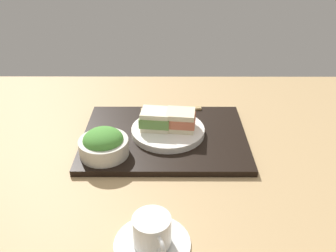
{
  "coord_description": "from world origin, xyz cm",
  "views": [
    {
      "loc": [
        -6.31,
        78.34,
        54.01
      ],
      "look_at": [
        -6.1,
        -4.51,
        5.0
      ],
      "focal_mm": 38.73,
      "sensor_mm": 36.0,
      "label": 1
    }
  ],
  "objects_px": {
    "sandwich_far": "(155,119)",
    "salad_bowl": "(104,144)",
    "chopsticks_pair": "(171,109)",
    "coffee_cup": "(152,235)",
    "sandwich_plate": "(168,131)",
    "sandwich_near": "(181,120)"
  },
  "relations": [
    {
      "from": "salad_bowl",
      "to": "coffee_cup",
      "type": "bearing_deg",
      "value": 115.58
    },
    {
      "from": "sandwich_near",
      "to": "coffee_cup",
      "type": "xyz_separation_m",
      "value": [
        0.06,
        0.37,
        -0.03
      ]
    },
    {
      "from": "sandwich_plate",
      "to": "coffee_cup",
      "type": "bearing_deg",
      "value": 85.67
    },
    {
      "from": "salad_bowl",
      "to": "chopsticks_pair",
      "type": "height_order",
      "value": "salad_bowl"
    },
    {
      "from": "salad_bowl",
      "to": "sandwich_near",
      "type": "bearing_deg",
      "value": -153.61
    },
    {
      "from": "sandwich_far",
      "to": "coffee_cup",
      "type": "xyz_separation_m",
      "value": [
        -0.01,
        0.37,
        -0.03
      ]
    },
    {
      "from": "sandwich_near",
      "to": "sandwich_far",
      "type": "xyz_separation_m",
      "value": [
        0.07,
        -0.0,
        -0.0
      ]
    },
    {
      "from": "sandwich_near",
      "to": "sandwich_far",
      "type": "distance_m",
      "value": 0.07
    },
    {
      "from": "sandwich_far",
      "to": "salad_bowl",
      "type": "relative_size",
      "value": 0.71
    },
    {
      "from": "sandwich_far",
      "to": "chopsticks_pair",
      "type": "distance_m",
      "value": 0.15
    },
    {
      "from": "sandwich_near",
      "to": "coffee_cup",
      "type": "relative_size",
      "value": 0.58
    },
    {
      "from": "chopsticks_pair",
      "to": "coffee_cup",
      "type": "xyz_separation_m",
      "value": [
        0.04,
        0.51,
        0.01
      ]
    },
    {
      "from": "sandwich_far",
      "to": "salad_bowl",
      "type": "xyz_separation_m",
      "value": [
        0.13,
        0.1,
        -0.01
      ]
    },
    {
      "from": "sandwich_far",
      "to": "chopsticks_pair",
      "type": "bearing_deg",
      "value": -107.83
    },
    {
      "from": "sandwich_far",
      "to": "sandwich_plate",
      "type": "bearing_deg",
      "value": 175.96
    },
    {
      "from": "sandwich_near",
      "to": "salad_bowl",
      "type": "relative_size",
      "value": 0.69
    },
    {
      "from": "coffee_cup",
      "to": "sandwich_far",
      "type": "bearing_deg",
      "value": -89.13
    },
    {
      "from": "chopsticks_pair",
      "to": "coffee_cup",
      "type": "relative_size",
      "value": 1.28
    },
    {
      "from": "sandwich_plate",
      "to": "sandwich_far",
      "type": "relative_size",
      "value": 2.29
    },
    {
      "from": "salad_bowl",
      "to": "chopsticks_pair",
      "type": "relative_size",
      "value": 0.66
    },
    {
      "from": "sandwich_plate",
      "to": "chopsticks_pair",
      "type": "xyz_separation_m",
      "value": [
        -0.01,
        -0.14,
        -0.01
      ]
    },
    {
      "from": "chopsticks_pair",
      "to": "coffee_cup",
      "type": "bearing_deg",
      "value": 85.77
    }
  ]
}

